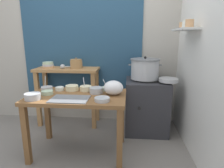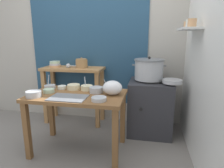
{
  "view_description": "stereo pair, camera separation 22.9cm",
  "coord_description": "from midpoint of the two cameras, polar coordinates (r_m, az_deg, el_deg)",
  "views": [
    {
      "loc": [
        0.6,
        -2.03,
        1.36
      ],
      "look_at": [
        0.41,
        0.19,
        0.82
      ],
      "focal_mm": 31.07,
      "sensor_mm": 36.0,
      "label": 1
    },
    {
      "loc": [
        0.83,
        -2.0,
        1.36
      ],
      "look_at": [
        0.41,
        0.19,
        0.82
      ],
      "focal_mm": 31.07,
      "sensor_mm": 36.0,
      "label": 2
    }
  ],
  "objects": [
    {
      "name": "prep_bowl_3",
      "position": [
        2.37,
        -21.18,
        -2.36
      ],
      "size": [
        0.13,
        0.13,
        0.04
      ],
      "color": "#B7D1AD",
      "rests_on": "prep_table"
    },
    {
      "name": "plastic_bag",
      "position": [
        2.19,
        -2.57,
        -1.14
      ],
      "size": [
        0.22,
        0.19,
        0.16
      ],
      "primitive_type": "ellipsoid",
      "color": "white",
      "rests_on": "prep_table"
    },
    {
      "name": "ladle",
      "position": [
        3.01,
        -16.24,
        4.95
      ],
      "size": [
        0.3,
        0.07,
        0.07
      ],
      "color": "#B7BABF",
      "rests_on": "back_shelf_table"
    },
    {
      "name": "bowl_stack_enamel",
      "position": [
        3.16,
        -20.29,
        5.21
      ],
      "size": [
        0.18,
        0.18,
        0.09
      ],
      "color": "tan",
      "rests_on": "back_shelf_table"
    },
    {
      "name": "wall_back",
      "position": [
        3.18,
        -6.6,
        12.48
      ],
      "size": [
        4.4,
        0.12,
        2.6
      ],
      "color": "#B2ADA3",
      "rests_on": "ground"
    },
    {
      "name": "prep_bowl_5",
      "position": [
        2.24,
        -25.09,
        -3.3
      ],
      "size": [
        0.17,
        0.17,
        0.07
      ],
      "color": "#B7BABF",
      "rests_on": "prep_table"
    },
    {
      "name": "serving_tray",
      "position": [
        2.12,
        -15.4,
        -4.32
      ],
      "size": [
        0.4,
        0.28,
        0.01
      ],
      "primitive_type": "cube",
      "color": "slate",
      "rests_on": "prep_table"
    },
    {
      "name": "prep_table",
      "position": [
        2.29,
        -12.9,
        -5.84
      ],
      "size": [
        1.1,
        0.66,
        0.72
      ],
      "color": "brown",
      "rests_on": "ground"
    },
    {
      "name": "ground_plane",
      "position": [
        2.53,
        -12.96,
        -19.24
      ],
      "size": [
        9.0,
        9.0,
        0.0
      ],
      "primitive_type": "plane",
      "color": "gray"
    },
    {
      "name": "clay_pot",
      "position": [
        3.01,
        -12.65,
        5.79
      ],
      "size": [
        0.18,
        0.18,
        0.16
      ],
      "color": "#A37A4C",
      "rests_on": "back_shelf_table"
    },
    {
      "name": "prep_bowl_8",
      "position": [
        2.39,
        -4.4,
        -1.38
      ],
      "size": [
        0.13,
        0.13,
        0.14
      ],
      "color": "#B7D1AD",
      "rests_on": "prep_table"
    },
    {
      "name": "steamer_pot",
      "position": [
        2.77,
        7.33,
        4.46
      ],
      "size": [
        0.46,
        0.41,
        0.32
      ],
      "color": "#B7BABF",
      "rests_on": "stove_block"
    },
    {
      "name": "prep_bowl_7",
      "position": [
        2.5,
        -17.7,
        -1.31
      ],
      "size": [
        0.1,
        0.1,
        0.04
      ],
      "color": "silver",
      "rests_on": "prep_table"
    },
    {
      "name": "back_shelf_table",
      "position": [
        3.11,
        -14.97,
        0.48
      ],
      "size": [
        0.96,
        0.4,
        0.9
      ],
      "color": "#B27F4C",
      "rests_on": "ground"
    },
    {
      "name": "prep_bowl_6",
      "position": [
        2.28,
        -7.51,
        -1.82
      ],
      "size": [
        0.16,
        0.16,
        0.07
      ],
      "color": "#B7BABF",
      "rests_on": "prep_table"
    },
    {
      "name": "prep_bowl_1",
      "position": [
        2.46,
        -14.33,
        -1.09
      ],
      "size": [
        0.16,
        0.16,
        0.06
      ],
      "color": "beige",
      "rests_on": "prep_table"
    },
    {
      "name": "wall_right",
      "position": [
        2.32,
        22.62,
        11.14
      ],
      "size": [
        0.3,
        3.2,
        2.6
      ],
      "color": "white",
      "rests_on": "ground"
    },
    {
      "name": "prep_bowl_2",
      "position": [
        2.4,
        -10.44,
        -1.26
      ],
      "size": [
        0.14,
        0.14,
        0.16
      ],
      "color": "beige",
      "rests_on": "prep_table"
    },
    {
      "name": "prep_bowl_0",
      "position": [
        2.55,
        -21.1,
        -1.21
      ],
      "size": [
        0.14,
        0.14,
        0.17
      ],
      "color": "#B7BABF",
      "rests_on": "prep_table"
    },
    {
      "name": "stove_block",
      "position": [
        2.89,
        7.82,
        -6.29
      ],
      "size": [
        0.6,
        0.61,
        0.78
      ],
      "color": "#2D2D33",
      "rests_on": "ground"
    },
    {
      "name": "wide_pan",
      "position": [
        2.66,
        13.95,
        1.13
      ],
      "size": [
        0.25,
        0.25,
        0.05
      ],
      "primitive_type": "cylinder",
      "color": "#B7BABF",
      "rests_on": "stove_block"
    },
    {
      "name": "prep_bowl_4",
      "position": [
        1.99,
        -6.21,
        -4.5
      ],
      "size": [
        0.16,
        0.16,
        0.04
      ],
      "color": "#B7BABF",
      "rests_on": "prep_table"
    }
  ]
}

